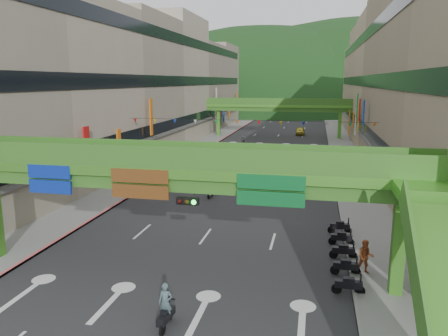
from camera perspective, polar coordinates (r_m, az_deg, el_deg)
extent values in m
cube|color=#28282B|center=(66.00, 5.78, 2.37)|extent=(18.00, 140.00, 0.02)
cube|color=gray|center=(68.04, -3.48, 2.73)|extent=(4.00, 140.00, 0.15)
cube|color=gray|center=(65.75, 15.36, 2.04)|extent=(4.00, 140.00, 0.15)
cube|color=#CC5959|center=(67.56, -1.92, 2.70)|extent=(0.20, 140.00, 0.18)
cube|color=gray|center=(65.66, 13.70, 2.13)|extent=(0.20, 140.00, 0.18)
cube|color=#9E937F|center=(69.84, -10.02, 10.57)|extent=(12.00, 95.00, 19.00)
cube|color=black|center=(68.09, -5.11, 6.21)|extent=(0.08, 90.25, 1.40)
cube|color=black|center=(67.82, -5.20, 11.26)|extent=(0.08, 90.25, 1.40)
cube|color=black|center=(68.09, -5.29, 16.32)|extent=(0.08, 90.25, 1.40)
cube|color=gray|center=(65.94, 22.84, 9.83)|extent=(12.00, 95.00, 19.00)
cube|color=black|center=(65.39, 17.26, 5.54)|extent=(0.08, 90.25, 1.40)
cube|color=black|center=(65.11, 17.57, 10.79)|extent=(0.08, 90.25, 1.40)
cube|color=black|center=(65.38, 17.90, 16.05)|extent=(0.08, 90.25, 1.40)
cube|color=#4C9E2D|center=(22.42, -6.38, -0.26)|extent=(28.00, 2.20, 0.50)
cube|color=#387223|center=(22.55, -6.34, -1.75)|extent=(28.00, 1.76, 0.70)
cube|color=#4C9E2D|center=(22.62, 21.78, -9.76)|extent=(0.60, 0.60, 4.80)
cube|color=#387223|center=(21.30, -7.30, 1.30)|extent=(28.00, 0.12, 1.10)
cube|color=#387223|center=(23.25, -5.62, 2.18)|extent=(28.00, 0.12, 1.10)
cube|color=navy|center=(24.44, -21.80, -1.48)|extent=(2.40, 0.12, 1.50)
cube|color=#593314|center=(22.08, -10.92, -2.17)|extent=(3.00, 0.12, 1.50)
cube|color=#0C5926|center=(20.49, 6.11, -3.08)|extent=(3.20, 0.12, 1.50)
cube|color=black|center=(21.28, -4.78, -4.32)|extent=(1.10, 0.28, 0.35)
cube|color=#4C9E2D|center=(80.26, 7.05, 8.05)|extent=(28.00, 2.20, 0.50)
cube|color=#387223|center=(80.30, 7.04, 7.62)|extent=(28.00, 1.76, 0.70)
cube|color=#4C9E2D|center=(82.20, -0.71, 5.87)|extent=(0.60, 0.60, 4.80)
cube|color=#4C9E2D|center=(80.32, 14.86, 5.36)|extent=(0.60, 0.60, 4.80)
cube|color=#387223|center=(79.19, 7.00, 8.59)|extent=(28.00, 0.12, 1.10)
cube|color=#387223|center=(81.26, 7.13, 8.65)|extent=(28.00, 0.12, 1.10)
ellipsoid|color=#1C4419|center=(176.50, 4.85, 7.97)|extent=(168.00, 140.00, 112.00)
ellipsoid|color=#1C4419|center=(195.93, 17.41, 7.83)|extent=(208.00, 176.00, 128.00)
cylinder|color=black|center=(45.55, 3.15, 6.24)|extent=(26.00, 0.03, 0.03)
cone|color=red|center=(49.06, -11.51, 6.11)|extent=(0.36, 0.36, 0.40)
cone|color=gold|center=(48.21, -9.02, 6.10)|extent=(0.36, 0.36, 0.40)
cone|color=#193FB2|center=(47.44, -6.44, 6.09)|extent=(0.36, 0.36, 0.40)
cone|color=silver|center=(46.78, -3.78, 6.06)|extent=(0.36, 0.36, 0.40)
cone|color=#198C33|center=(46.22, -1.05, 6.02)|extent=(0.36, 0.36, 0.40)
cone|color=orange|center=(45.76, 1.74, 5.96)|extent=(0.36, 0.36, 0.40)
cone|color=red|center=(45.41, 4.57, 5.89)|extent=(0.36, 0.36, 0.40)
cone|color=gold|center=(45.18, 7.45, 5.81)|extent=(0.36, 0.36, 0.40)
cone|color=#193FB2|center=(45.05, 10.34, 5.70)|extent=(0.36, 0.36, 0.40)
cone|color=silver|center=(45.05, 13.24, 5.59)|extent=(0.36, 0.36, 0.40)
cone|color=#198C33|center=(45.15, 16.14, 5.45)|extent=(0.36, 0.36, 0.40)
cone|color=orange|center=(45.38, 19.01, 5.31)|extent=(0.36, 0.36, 0.40)
cube|color=black|center=(19.46, -7.60, -18.60)|extent=(0.43, 1.32, 0.35)
cube|color=black|center=(19.33, -7.62, -17.96)|extent=(0.33, 0.57, 0.18)
cube|color=black|center=(19.68, -7.18, -16.56)|extent=(0.55, 0.09, 0.06)
cylinder|color=black|center=(20.06, -7.12, -18.58)|extent=(0.13, 0.51, 0.50)
cylinder|color=black|center=(19.16, -8.05, -20.17)|extent=(0.13, 0.51, 0.50)
imported|color=#3E5359|center=(19.15, -7.65, -16.97)|extent=(0.63, 0.43, 1.66)
cube|color=black|center=(44.39, 0.61, -1.26)|extent=(0.58, 1.34, 0.35)
cube|color=black|center=(44.34, 0.61, -0.94)|extent=(0.39, 0.60, 0.18)
cube|color=black|center=(44.79, 0.87, -0.49)|extent=(0.55, 0.16, 0.06)
cylinder|color=black|center=(44.96, 0.87, -1.49)|extent=(0.19, 0.51, 0.50)
cylinder|color=black|center=(43.96, 0.34, -1.78)|extent=(0.19, 0.51, 0.50)
imported|color=brown|center=(44.26, 0.61, -0.47)|extent=(0.90, 0.76, 1.65)
cube|color=#9C9AA3|center=(38.95, -1.79, -3.06)|extent=(0.46, 1.32, 0.35)
cube|color=#9C9AA3|center=(38.89, -1.79, -2.70)|extent=(0.34, 0.57, 0.18)
cube|color=#9C9AA3|center=(39.33, -1.54, -2.16)|extent=(0.55, 0.11, 0.06)
cylinder|color=black|center=(39.53, -1.53, -3.29)|extent=(0.14, 0.51, 0.50)
cylinder|color=black|center=(38.52, -2.05, -3.69)|extent=(0.14, 0.51, 0.50)
imported|color=#2C313F|center=(38.77, -1.80, -2.02)|extent=(1.12, 0.54, 1.86)
cube|color=maroon|center=(67.64, 2.46, 3.10)|extent=(0.58, 1.34, 0.35)
cube|color=maroon|center=(67.61, 2.47, 3.31)|extent=(0.40, 0.60, 0.18)
cube|color=maroon|center=(68.08, 2.63, 3.57)|extent=(0.55, 0.16, 0.06)
cylinder|color=black|center=(68.20, 2.62, 2.91)|extent=(0.19, 0.51, 0.50)
cylinder|color=black|center=(67.17, 2.30, 2.78)|extent=(0.19, 0.51, 0.50)
imported|color=#3A3C41|center=(67.56, 2.47, 3.56)|extent=(0.82, 0.61, 1.51)
cube|color=black|center=(22.68, 15.94, -14.38)|extent=(1.30, 0.36, 0.35)
cube|color=black|center=(22.58, 15.98, -13.81)|extent=(0.55, 0.31, 0.18)
cube|color=black|center=(22.53, 17.45, -13.25)|extent=(0.07, 0.55, 0.06)
cylinder|color=black|center=(22.87, 17.32, -15.08)|extent=(0.50, 0.11, 0.50)
cylinder|color=black|center=(22.77, 14.47, -15.04)|extent=(0.50, 0.11, 0.50)
cube|color=black|center=(24.68, 15.61, -12.19)|extent=(1.30, 0.36, 0.35)
cube|color=black|center=(24.59, 15.64, -11.66)|extent=(0.55, 0.31, 0.18)
cube|color=black|center=(24.54, 16.98, -11.14)|extent=(0.07, 0.55, 0.06)
cylinder|color=black|center=(24.85, 16.87, -12.85)|extent=(0.50, 0.11, 0.50)
cylinder|color=black|center=(24.76, 14.27, -12.80)|extent=(0.50, 0.11, 0.50)
cube|color=black|center=(26.71, 15.33, -10.33)|extent=(1.30, 0.36, 0.35)
cube|color=black|center=(26.63, 15.36, -9.83)|extent=(0.55, 0.31, 0.18)
cube|color=black|center=(26.59, 16.58, -9.35)|extent=(0.07, 0.55, 0.06)
cylinder|color=black|center=(26.87, 16.49, -10.95)|extent=(0.50, 0.11, 0.50)
cylinder|color=black|center=(26.79, 14.10, -10.89)|extent=(0.50, 0.11, 0.50)
cube|color=black|center=(28.77, 15.09, -8.73)|extent=(1.30, 0.36, 0.35)
cube|color=black|center=(28.69, 15.12, -8.26)|extent=(0.55, 0.31, 0.18)
cube|color=black|center=(28.65, 16.25, -7.82)|extent=(0.07, 0.55, 0.06)
cylinder|color=black|center=(28.92, 16.16, -9.32)|extent=(0.50, 0.11, 0.50)
cylinder|color=black|center=(28.84, 13.96, -9.26)|extent=(0.50, 0.11, 0.50)
cube|color=black|center=(30.85, 14.89, -7.34)|extent=(1.30, 0.36, 0.35)
cube|color=black|center=(30.77, 14.91, -6.90)|extent=(0.55, 0.31, 0.18)
cube|color=black|center=(30.74, 15.97, -6.49)|extent=(0.07, 0.55, 0.06)
cylinder|color=black|center=(30.99, 15.89, -7.90)|extent=(0.50, 0.11, 0.50)
cylinder|color=black|center=(30.91, 13.84, -7.84)|extent=(0.50, 0.11, 0.50)
imported|color=silver|center=(63.28, 3.01, 2.60)|extent=(1.77, 4.00, 1.28)
imported|color=gold|center=(85.12, 9.92, 4.76)|extent=(1.90, 4.38, 1.47)
imported|color=#B7562D|center=(24.82, 17.97, -11.29)|extent=(0.89, 0.70, 1.82)
imported|color=#202129|center=(51.77, 17.57, 0.31)|extent=(1.02, 0.65, 1.61)
imported|color=#333654|center=(45.91, 16.07, -0.99)|extent=(0.79, 0.57, 1.57)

